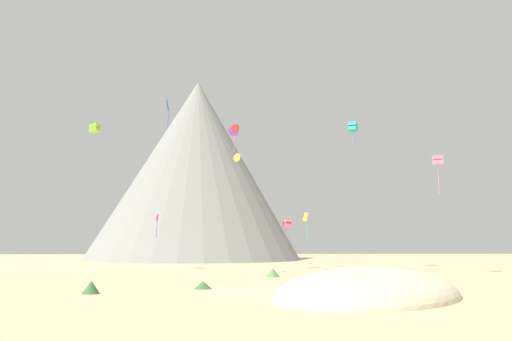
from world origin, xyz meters
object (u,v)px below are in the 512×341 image
(kite_blue_mid, at_px, (168,107))
(bush_scatter_east, at_px, (203,285))
(bush_far_left, at_px, (91,287))
(kite_yellow_low, at_px, (306,219))
(kite_rainbow_low, at_px, (287,224))
(kite_magenta_low, at_px, (157,218))
(bush_near_left, at_px, (355,272))
(kite_pink_mid, at_px, (438,160))
(kite_red_mid, at_px, (235,129))
(kite_teal_mid, at_px, (353,127))
(kite_violet_high, at_px, (233,132))
(bush_low_patch, at_px, (273,273))
(rock_massif, at_px, (198,173))
(kite_lime_mid, at_px, (95,128))
(kite_gold_mid, at_px, (237,158))

(kite_blue_mid, bearing_deg, bush_scatter_east, -109.63)
(bush_far_left, relative_size, kite_yellow_low, 0.30)
(kite_yellow_low, height_order, kite_rainbow_low, kite_yellow_low)
(bush_far_left, height_order, kite_magenta_low, kite_magenta_low)
(bush_near_left, distance_m, kite_pink_mid, 19.66)
(bush_scatter_east, xyz_separation_m, kite_magenta_low, (-9.76, 37.11, 7.96))
(kite_red_mid, bearing_deg, kite_teal_mid, 134.13)
(kite_blue_mid, bearing_deg, kite_yellow_low, 9.95)
(bush_scatter_east, xyz_separation_m, bush_near_left, (17.70, 15.80, 0.16))
(kite_violet_high, xyz_separation_m, kite_blue_mid, (-8.92, -35.51, -5.98))
(bush_low_patch, bearing_deg, rock_massif, 100.56)
(bush_near_left, distance_m, kite_rainbow_low, 21.79)
(kite_pink_mid, bearing_deg, kite_lime_mid, -2.49)
(kite_rainbow_low, bearing_deg, kite_red_mid, 34.12)
(kite_pink_mid, distance_m, kite_red_mid, 28.11)
(kite_red_mid, bearing_deg, kite_lime_mid, -94.10)
(kite_gold_mid, distance_m, kite_red_mid, 8.59)
(kite_blue_mid, bearing_deg, kite_magenta_low, 62.18)
(kite_violet_high, bearing_deg, kite_lime_mid, 33.04)
(bush_scatter_east, height_order, kite_blue_mid, kite_blue_mid)
(kite_teal_mid, relative_size, kite_yellow_low, 0.73)
(kite_yellow_low, bearing_deg, kite_violet_high, -109.32)
(kite_violet_high, xyz_separation_m, kite_red_mid, (-0.14, -29.70, -7.17))
(kite_violet_high, relative_size, kite_yellow_low, 0.89)
(rock_massif, height_order, kite_lime_mid, rock_massif)
(bush_near_left, bearing_deg, rock_massif, 107.78)
(kite_yellow_low, bearing_deg, kite_red_mid, -15.27)
(kite_gold_mid, bearing_deg, bush_near_left, 176.33)
(bush_near_left, height_order, kite_lime_mid, kite_lime_mid)
(bush_low_patch, relative_size, kite_pink_mid, 0.32)
(bush_far_left, relative_size, kite_lime_mid, 0.87)
(kite_violet_high, relative_size, kite_gold_mid, 2.83)
(kite_rainbow_low, bearing_deg, bush_far_left, 40.91)
(bush_near_left, bearing_deg, kite_pink_mid, 13.23)
(kite_yellow_low, bearing_deg, bush_far_left, -9.33)
(rock_massif, xyz_separation_m, kite_blue_mid, (0.88, -75.16, -3.51))
(kite_gold_mid, relative_size, kite_lime_mid, 0.91)
(kite_violet_high, bearing_deg, kite_teal_mid, 126.68)
(kite_yellow_low, bearing_deg, kite_magenta_low, -60.78)
(bush_far_left, bearing_deg, kite_gold_mid, 70.81)
(rock_massif, height_order, kite_red_mid, rock_massif)
(kite_blue_mid, height_order, kite_rainbow_low, kite_blue_mid)
(rock_massif, height_order, kite_rainbow_low, rock_massif)
(bush_near_left, relative_size, kite_yellow_low, 0.39)
(kite_lime_mid, bearing_deg, kite_teal_mid, -65.18)
(bush_far_left, bearing_deg, kite_magenta_low, 91.96)
(bush_far_left, distance_m, kite_magenta_low, 41.47)
(bush_scatter_east, distance_m, rock_massif, 95.20)
(bush_low_patch, height_order, kite_magenta_low, kite_magenta_low)
(rock_massif, height_order, kite_pink_mid, rock_massif)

